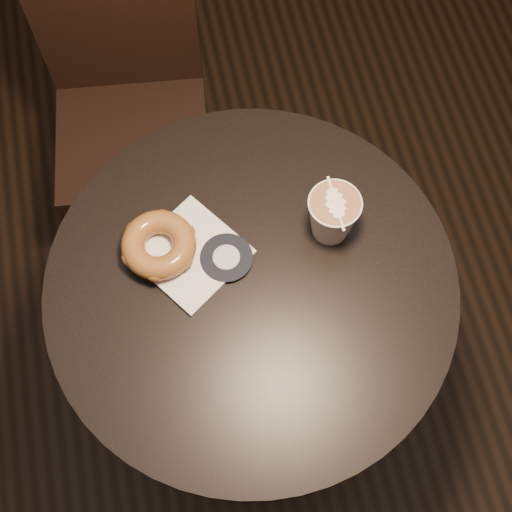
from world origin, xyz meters
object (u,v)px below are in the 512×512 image
cafe_table (252,320)px  latte_cup (332,216)px  chair (125,83)px  doughnut (159,245)px

cafe_table → latte_cup: 0.30m
chair → doughnut: size_ratio=7.17×
doughnut → latte_cup: size_ratio=1.28×
cafe_table → latte_cup: size_ratio=7.55×
chair → doughnut: bearing=-80.7°
cafe_table → doughnut: bearing=147.7°
latte_cup → cafe_table: bearing=-156.5°
cafe_table → chair: 0.66m
doughnut → latte_cup: 0.29m
doughnut → latte_cup: bearing=-4.1°
cafe_table → doughnut: doughnut is taller
cafe_table → latte_cup: latte_cup is taller
chair → latte_cup: size_ratio=9.17×
doughnut → latte_cup: latte_cup is taller
doughnut → latte_cup: (0.29, -0.02, 0.02)m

